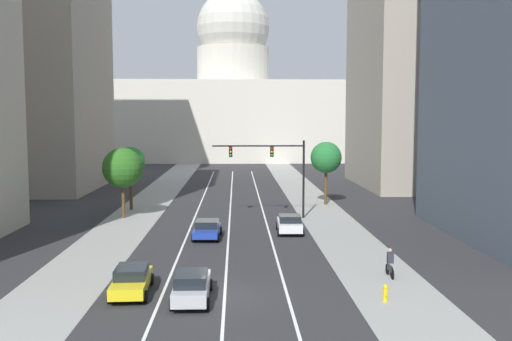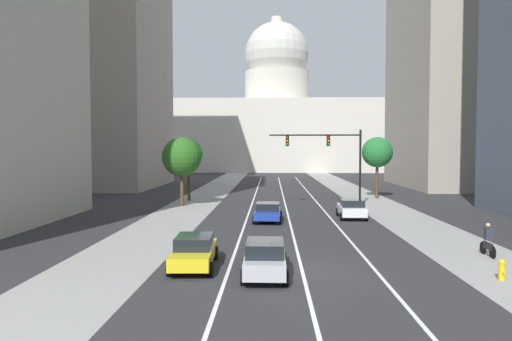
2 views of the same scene
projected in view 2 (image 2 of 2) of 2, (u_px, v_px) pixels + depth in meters
ground_plane at (282, 191)px, 61.11m from camera, size 400.00×400.00×0.00m
sidewalk_left at (207, 195)px, 56.41m from camera, size 4.96×130.00×0.01m
sidewalk_right at (359, 195)px, 55.82m from camera, size 4.96×130.00×0.01m
lane_stripe_left at (252, 205)px, 46.24m from camera, size 0.16×90.00×0.01m
lane_stripe_center at (285, 205)px, 46.13m from camera, size 0.16×90.00×0.01m
lane_stripe_right at (319, 205)px, 46.02m from camera, size 0.16×90.00×0.01m
office_tower_far_left at (102, 50)px, 67.74m from camera, size 16.57×21.94×39.77m
office_tower_far_right at (455, 73)px, 67.58m from camera, size 15.02×22.98×32.89m
capitol_building at (277, 120)px, 119.37m from camera, size 50.92×24.07×38.85m
car_yellow at (194, 251)px, 21.77m from camera, size 2.14×4.67×1.47m
car_white at (352, 209)px, 37.09m from camera, size 2.20×4.14×1.54m
car_blue at (268, 212)px, 35.52m from camera, size 2.24×4.17×1.43m
car_silver at (265, 257)px, 20.31m from camera, size 1.95×4.69×1.59m
traffic_signal_mast at (332, 151)px, 43.84m from camera, size 8.64×0.39×7.32m
fire_hydrant at (502, 270)px, 19.53m from camera, size 0.26×0.35×0.91m
cyclist at (488, 240)px, 23.90m from camera, size 0.36×1.70×1.72m
street_tree_near_left at (182, 157)px, 44.88m from camera, size 3.77×3.77×6.64m
street_tree_mid_left at (189, 154)px, 49.78m from camera, size 2.97×2.97×6.48m
street_tree_near_right at (377, 153)px, 51.84m from camera, size 3.38×3.38×6.84m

